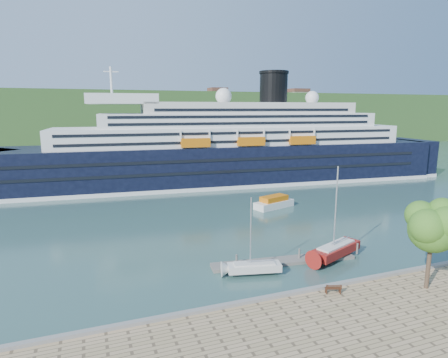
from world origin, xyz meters
TOP-DOWN VIEW (x-y plane):
  - ground at (0.00, 0.00)m, footprint 400.00×400.00m
  - far_hillside at (0.00, 145.00)m, footprint 400.00×50.00m
  - quay_coping at (0.00, -0.20)m, footprint 220.00×0.50m
  - cruise_ship at (9.30, 54.03)m, footprint 115.45×26.08m
  - park_bench at (-0.54, -1.20)m, footprint 1.59×1.08m
  - promenade_tree at (8.09, -3.33)m, footprint 5.49×5.49m
  - floating_pontoon at (-0.17, 8.26)m, footprint 16.81×4.00m
  - sailboat_white_near at (-4.65, 6.57)m, footprint 6.39×3.04m
  - sailboat_red at (6.06, 7.25)m, footprint 8.31×5.09m
  - tender_launch at (9.92, 29.97)m, footprint 8.07×4.82m

SIDE VIEW (x-z plane):
  - ground at x=0.00m, z-range 0.00..0.00m
  - floating_pontoon at x=-0.17m, z-range 0.00..0.37m
  - tender_launch at x=9.92m, z-range 0.00..2.11m
  - quay_coping at x=0.00m, z-range 1.00..1.30m
  - park_bench at x=-0.54m, z-range 1.00..1.95m
  - sailboat_white_near at x=-4.65m, z-range 0.00..7.97m
  - sailboat_red at x=6.06m, z-range 0.00..10.41m
  - promenade_tree at x=8.09m, z-range 1.00..10.09m
  - far_hillside at x=0.00m, z-range 0.00..24.00m
  - cruise_ship at x=9.30m, z-range 0.00..25.71m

